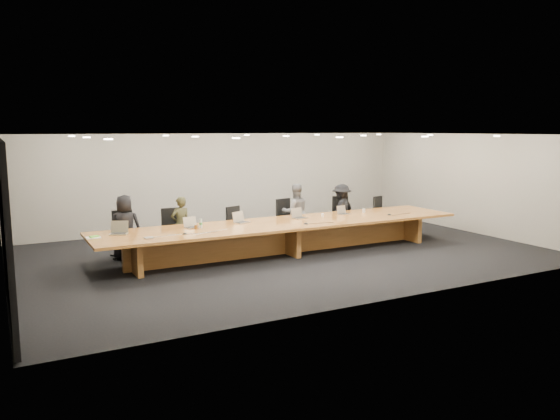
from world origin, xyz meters
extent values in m
plane|color=black|center=(0.00, 0.00, 0.00)|extent=(12.00, 12.00, 0.00)
cube|color=beige|center=(0.00, 4.00, 1.40)|extent=(12.00, 0.02, 2.80)
cube|color=black|center=(-5.94, 0.00, 1.37)|extent=(0.08, 7.84, 2.74)
cube|color=#975721|center=(0.00, 0.00, 0.72)|extent=(9.00, 1.80, 0.06)
cube|color=brown|center=(0.00, 0.00, 0.34)|extent=(7.65, 0.15, 0.69)
cube|color=brown|center=(-3.60, 0.00, 0.34)|extent=(0.12, 1.26, 0.69)
cube|color=brown|center=(0.00, 0.00, 0.34)|extent=(0.12, 1.26, 0.69)
cube|color=brown|center=(3.60, 0.00, 0.34)|extent=(0.12, 1.26, 0.69)
imported|color=black|center=(-3.50, 1.15, 0.74)|extent=(0.84, 0.68, 1.47)
imported|color=#2F2E1A|center=(-2.19, 1.21, 0.68)|extent=(0.54, 0.40, 1.36)
imported|color=slate|center=(0.96, 1.24, 0.75)|extent=(0.85, 0.73, 1.51)
imported|color=black|center=(2.38, 1.17, 0.72)|extent=(1.06, 0.83, 1.44)
cylinder|color=silver|center=(-2.05, 0.19, 0.85)|extent=(0.09, 0.09, 0.21)
cylinder|color=brown|center=(-2.19, 0.12, 0.80)|extent=(0.10, 0.10, 0.09)
cone|color=silver|center=(1.17, 0.23, 0.79)|extent=(0.09, 0.09, 0.09)
cone|color=silver|center=(2.52, 0.34, 0.80)|extent=(0.10, 0.10, 0.10)
cube|color=white|center=(-4.35, 0.14, 0.76)|extent=(0.28, 0.23, 0.02)
cube|color=#61BC32|center=(-4.33, 0.13, 0.78)|extent=(0.20, 0.16, 0.03)
cube|color=#BDBCC2|center=(-3.37, -0.44, 0.76)|extent=(0.19, 0.15, 0.03)
cone|color=black|center=(-2.59, -0.33, 0.76)|extent=(0.14, 0.14, 0.03)
cone|color=black|center=(0.28, -0.46, 0.77)|extent=(0.17, 0.17, 0.03)
cone|color=black|center=(2.86, -0.29, 0.77)|extent=(0.13, 0.13, 0.03)
camera|label=1|loc=(-6.05, -11.18, 2.93)|focal=35.00mm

